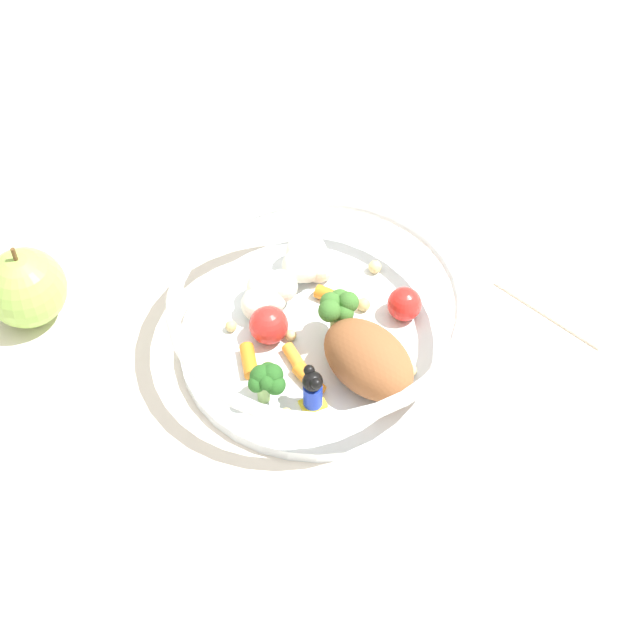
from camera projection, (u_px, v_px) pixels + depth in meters
name	position (u px, v px, depth m)	size (l,w,h in m)	color
ground_plane	(308.00, 357.00, 0.80)	(2.40, 2.40, 0.00)	silver
food_container	(320.00, 321.00, 0.78)	(0.24, 0.24, 0.06)	white
loose_apple	(26.00, 288.00, 0.80)	(0.07, 0.07, 0.08)	#8CB74C
folded_napkin	(585.00, 277.00, 0.85)	(0.12, 0.11, 0.01)	silver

